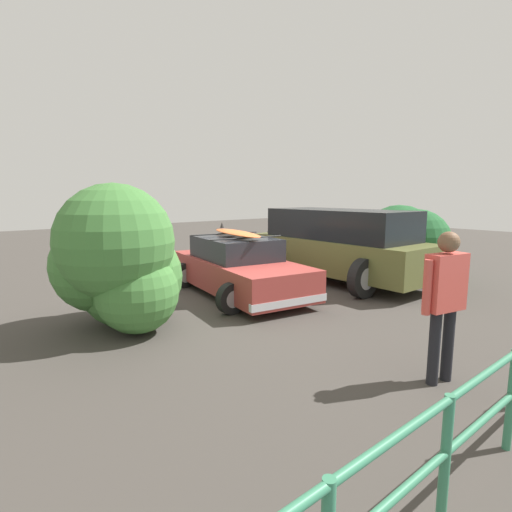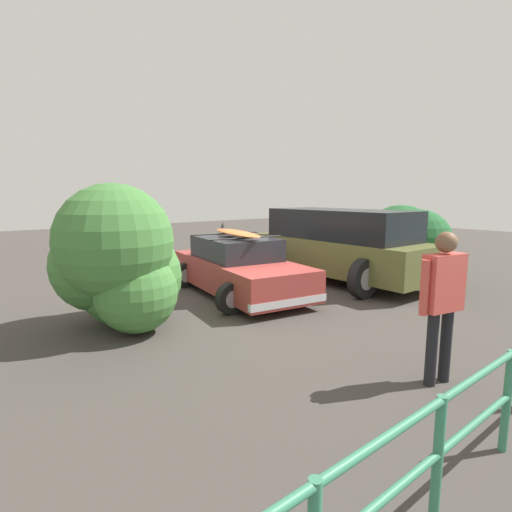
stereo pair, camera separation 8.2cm
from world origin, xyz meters
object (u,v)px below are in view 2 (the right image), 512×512
(person_bystander, at_px, (443,294))
(bush_near_left, at_px, (119,256))
(suv_car, at_px, (339,244))
(bush_near_right, at_px, (399,241))
(sedan_car, at_px, (238,267))

(person_bystander, xyz_separation_m, bush_near_left, (2.17, -4.36, 0.13))
(person_bystander, relative_size, bush_near_left, 0.73)
(suv_car, xyz_separation_m, bush_near_left, (5.75, 0.06, 0.26))
(bush_near_right, bearing_deg, suv_car, -21.78)
(sedan_car, xyz_separation_m, person_bystander, (0.76, 5.00, 0.49))
(suv_car, relative_size, bush_near_left, 2.00)
(suv_car, bearing_deg, bush_near_right, 158.22)
(sedan_car, relative_size, bush_near_right, 1.55)
(suv_car, bearing_deg, person_bystander, 51.02)
(suv_car, relative_size, bush_near_right, 1.82)
(suv_car, relative_size, person_bystander, 2.76)
(person_bystander, distance_m, bush_near_left, 4.88)
(sedan_car, bearing_deg, suv_car, 168.49)
(bush_near_left, bearing_deg, person_bystander, 116.46)
(sedan_car, height_order, bush_near_right, bush_near_right)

